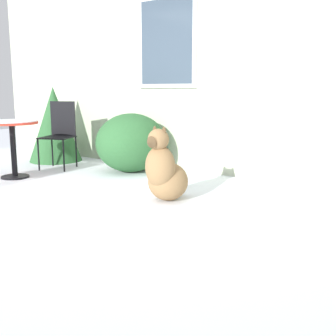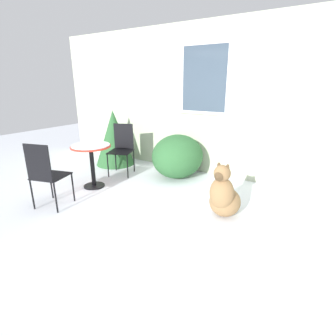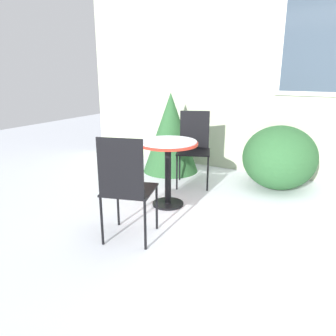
# 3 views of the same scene
# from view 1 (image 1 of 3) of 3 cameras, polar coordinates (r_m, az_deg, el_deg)

# --- Properties ---
(ground_plane) EXTENTS (16.00, 16.00, 0.00)m
(ground_plane) POSITION_cam_1_polar(r_m,az_deg,el_deg) (4.85, -13.56, -4.05)
(ground_plane) COLOR white
(house_wall) EXTENTS (8.00, 0.10, 2.93)m
(house_wall) POSITION_cam_1_polar(r_m,az_deg,el_deg) (6.36, 1.26, 13.13)
(house_wall) COLOR #B2BC9E
(house_wall) RESTS_ON ground_plane
(shrub_left) EXTENTS (0.98, 1.10, 0.86)m
(shrub_left) POSITION_cam_1_polar(r_m,az_deg,el_deg) (6.21, -5.02, 3.43)
(shrub_left) COLOR #2D6033
(shrub_left) RESTS_ON ground_plane
(evergreen_bush) EXTENTS (0.88, 0.88, 1.24)m
(evergreen_bush) POSITION_cam_1_polar(r_m,az_deg,el_deg) (7.37, -15.13, 5.73)
(evergreen_bush) COLOR #2D6033
(evergreen_bush) RESTS_ON ground_plane
(patio_table) EXTENTS (0.69, 0.69, 0.79)m
(patio_table) POSITION_cam_1_polar(r_m,az_deg,el_deg) (6.10, -20.34, 4.46)
(patio_table) COLOR black
(patio_table) RESTS_ON ground_plane
(patio_chair_near_table) EXTENTS (0.58, 0.58, 1.02)m
(patio_chair_near_table) POSITION_cam_1_polar(r_m,az_deg,el_deg) (6.69, -14.47, 4.79)
(patio_chair_near_table) COLOR black
(patio_chair_near_table) RESTS_ON ground_plane
(dog) EXTENTS (0.46, 0.65, 0.82)m
(dog) POSITION_cam_1_polar(r_m,az_deg,el_deg) (4.54, -0.45, -0.71)
(dog) COLOR #937047
(dog) RESTS_ON ground_plane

